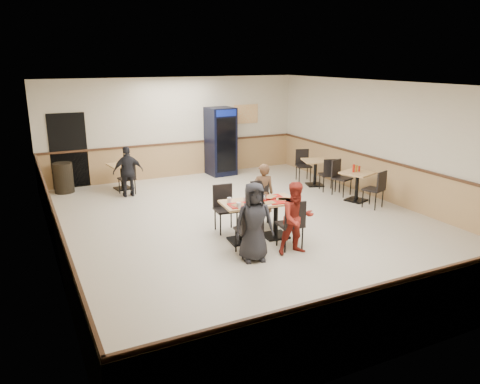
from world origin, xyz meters
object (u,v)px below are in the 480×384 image
main_table (259,214)px  side_table_far (315,169)px  back_table (122,173)px  diner_woman_left (254,222)px  side_table_near (357,182)px  pepsi_cooler (221,141)px  trash_bin (63,178)px  diner_man_opposite (263,193)px  diner_woman_right (297,218)px  lone_diner (128,172)px

main_table → side_table_far: 4.53m
side_table_far → back_table: bearing=157.9°
diner_woman_left → side_table_near: diner_woman_left is taller
diner_woman_left → side_table_near: bearing=39.5°
diner_woman_left → side_table_far: diner_woman_left is taller
diner_woman_left → pepsi_cooler: (2.11, 6.26, 0.32)m
diner_woman_left → trash_bin: bearing=124.8°
diner_woman_left → diner_man_opposite: (1.12, 1.71, -0.06)m
main_table → back_table: size_ratio=2.06×
back_table → trash_bin: trash_bin is taller
diner_man_opposite → back_table: size_ratio=1.78×
diner_woman_right → side_table_near: (3.21, 2.16, -0.18)m
diner_woman_right → diner_man_opposite: diner_woman_right is taller
back_table → trash_bin: (-1.51, 0.35, -0.06)m
diner_woman_right → pepsi_cooler: size_ratio=0.66×
lone_diner → pepsi_cooler: (3.18, 1.20, 0.37)m
main_table → side_table_far: (3.42, 2.96, -0.03)m
diner_woman_right → side_table_far: bearing=57.0°
side_table_far → pepsi_cooler: size_ratio=0.42×
diner_woman_right → side_table_near: bearing=39.8°
lone_diner → pepsi_cooler: 3.42m
main_table → back_table: 5.27m
side_table_near → trash_bin: trash_bin is taller
trash_bin → side_table_near: bearing=-31.9°
pepsi_cooler → trash_bin: pepsi_cooler is taller
main_table → back_table: main_table is taller
main_table → back_table: (-1.63, 5.01, -0.06)m
main_table → diner_woman_left: bearing=-117.9°
diner_woman_right → trash_bin: 7.17m
lone_diner → back_table: (0.00, 0.80, -0.20)m
side_table_far → trash_bin: size_ratio=1.07×
main_table → diner_man_opposite: (0.56, 0.85, 0.14)m
diner_man_opposite → pepsi_cooler: size_ratio=0.64×
diner_man_opposite → back_table: 4.70m
diner_man_opposite → back_table: diner_man_opposite is taller
side_table_near → lone_diner: bearing=149.8°
lone_diner → back_table: size_ratio=1.79×
diner_woman_left → diner_woman_right: (0.85, -0.08, -0.04)m
back_table → trash_bin: 1.55m
pepsi_cooler → trash_bin: (-4.69, -0.04, -0.64)m
side_table_far → diner_woman_left: bearing=-136.2°
back_table → side_table_far: bearing=-22.1°
back_table → pepsi_cooler: pepsi_cooler is taller
pepsi_cooler → main_table: bearing=-109.0°
main_table → lone_diner: bearing=116.5°
main_table → trash_bin: (-3.13, 5.36, -0.12)m
back_table → pepsi_cooler: size_ratio=0.36×
lone_diner → main_table: bearing=113.2°
diner_man_opposite → back_table: (-2.19, 4.16, -0.20)m
diner_woman_right → trash_bin: diner_woman_right is taller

